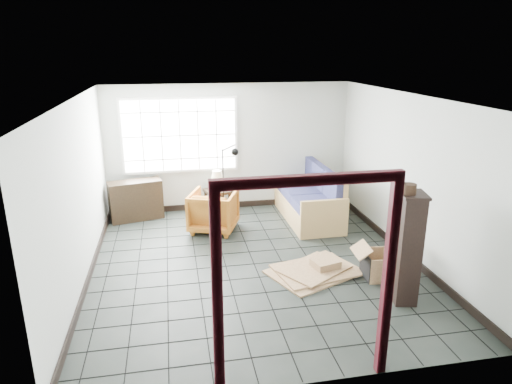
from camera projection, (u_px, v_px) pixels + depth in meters
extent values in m
plane|color=black|center=(254.00, 264.00, 7.22)|extent=(5.50, 5.50, 0.00)
cube|color=#B2B9B2|center=(230.00, 148.00, 9.40)|extent=(5.00, 0.02, 2.60)
cube|color=#B2B9B2|center=(308.00, 269.00, 4.25)|extent=(5.00, 0.02, 2.60)
cube|color=#B2B9B2|center=(79.00, 195.00, 6.38)|extent=(0.02, 5.50, 2.60)
cube|color=#B2B9B2|center=(408.00, 177.00, 7.27)|extent=(0.02, 5.50, 2.60)
cube|color=white|center=(254.00, 97.00, 6.43)|extent=(5.00, 5.50, 0.02)
cube|color=black|center=(231.00, 205.00, 9.76)|extent=(4.95, 0.03, 0.12)
cube|color=black|center=(90.00, 274.00, 6.76)|extent=(0.03, 5.45, 0.12)
cube|color=black|center=(399.00, 248.00, 7.64)|extent=(0.03, 5.45, 0.12)
cube|color=silver|center=(180.00, 135.00, 9.09)|extent=(2.32, 0.06, 1.52)
cube|color=white|center=(180.00, 136.00, 9.06)|extent=(2.20, 0.02, 1.40)
cube|color=#390D13|center=(217.00, 299.00, 4.22)|extent=(0.10, 0.08, 2.10)
cube|color=#390D13|center=(388.00, 282.00, 4.53)|extent=(0.10, 0.08, 2.10)
cube|color=#390D13|center=(310.00, 180.00, 4.04)|extent=(1.80, 0.08, 0.10)
cube|color=#A6784A|center=(305.00, 206.00, 9.24)|extent=(0.90, 2.23, 0.40)
cube|color=#A6784A|center=(324.00, 219.00, 8.12)|extent=(0.89, 0.07, 0.71)
cube|color=#A6784A|center=(290.00, 183.00, 10.26)|extent=(0.89, 0.07, 0.71)
cube|color=#A6784A|center=(325.00, 186.00, 9.19)|extent=(0.10, 2.22, 0.78)
cube|color=#1A2341|center=(316.00, 205.00, 8.46)|extent=(0.80, 0.72, 0.18)
cube|color=#1A2341|center=(333.00, 190.00, 8.44)|extent=(0.16, 0.71, 0.58)
cube|color=#1A2341|center=(304.00, 193.00, 9.15)|extent=(0.80, 0.72, 0.18)
cube|color=#1A2341|center=(320.00, 179.00, 9.13)|extent=(0.16, 0.71, 0.58)
cube|color=#1A2341|center=(294.00, 183.00, 9.83)|extent=(0.80, 0.72, 0.18)
cube|color=#1A2341|center=(309.00, 170.00, 9.81)|extent=(0.16, 0.71, 0.58)
imported|color=#984F16|center=(214.00, 209.00, 8.44)|extent=(1.03, 1.00, 0.83)
cube|color=black|center=(217.00, 191.00, 9.26)|extent=(0.58, 0.58, 0.06)
cube|color=black|center=(213.00, 207.00, 9.10)|extent=(0.06, 0.06, 0.47)
cube|color=black|center=(230.00, 204.00, 9.26)|extent=(0.06, 0.06, 0.47)
cube|color=black|center=(206.00, 202.00, 9.42)|extent=(0.06, 0.06, 0.47)
cube|color=black|center=(222.00, 199.00, 9.58)|extent=(0.06, 0.06, 0.47)
cylinder|color=black|center=(217.00, 186.00, 9.28)|extent=(0.10, 0.10, 0.14)
cylinder|color=black|center=(217.00, 180.00, 9.25)|extent=(0.02, 0.02, 0.10)
cone|color=beige|center=(217.00, 175.00, 9.21)|extent=(0.27, 0.27, 0.19)
cube|color=silver|center=(217.00, 188.00, 9.22)|extent=(0.35, 0.31, 0.11)
cylinder|color=black|center=(210.00, 187.00, 9.24)|extent=(0.04, 0.07, 0.06)
cylinder|color=black|center=(224.00, 226.00, 8.71)|extent=(0.30, 0.30, 0.03)
cylinder|color=black|center=(223.00, 189.00, 8.48)|extent=(0.03, 0.03, 1.49)
cylinder|color=black|center=(229.00, 148.00, 8.20)|extent=(0.25, 0.08, 0.13)
sphere|color=black|center=(235.00, 152.00, 8.17)|extent=(0.16, 0.16, 0.13)
cube|color=black|center=(136.00, 200.00, 9.00)|extent=(1.08, 0.62, 0.79)
cube|color=black|center=(136.00, 200.00, 9.00)|extent=(1.00, 0.55, 0.03)
cube|color=black|center=(408.00, 249.00, 5.97)|extent=(0.35, 0.43, 1.50)
cube|color=black|center=(414.00, 195.00, 5.74)|extent=(0.40, 0.47, 0.04)
cylinder|color=black|center=(409.00, 189.00, 5.69)|extent=(0.19, 0.19, 0.13)
cube|color=brown|center=(383.00, 275.00, 6.83)|extent=(0.60, 0.49, 0.02)
cube|color=black|center=(365.00, 265.00, 6.75)|extent=(0.06, 0.45, 0.38)
cube|color=brown|center=(402.00, 264.00, 6.80)|extent=(0.06, 0.45, 0.38)
cube|color=brown|center=(389.00, 272.00, 6.56)|extent=(0.56, 0.07, 0.38)
cube|color=brown|center=(378.00, 258.00, 6.99)|extent=(0.56, 0.07, 0.38)
cube|color=brown|center=(361.00, 250.00, 6.66)|extent=(0.25, 0.47, 0.16)
cube|color=brown|center=(409.00, 248.00, 6.73)|extent=(0.25, 0.47, 0.16)
cube|color=brown|center=(314.00, 272.00, 6.93)|extent=(1.57, 1.37, 0.03)
cube|color=brown|center=(314.00, 270.00, 6.93)|extent=(1.30, 1.07, 0.03)
cube|color=brown|center=(314.00, 269.00, 6.92)|extent=(1.21, 1.12, 0.03)
cube|color=brown|center=(325.00, 263.00, 6.93)|extent=(0.44, 0.39, 0.11)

